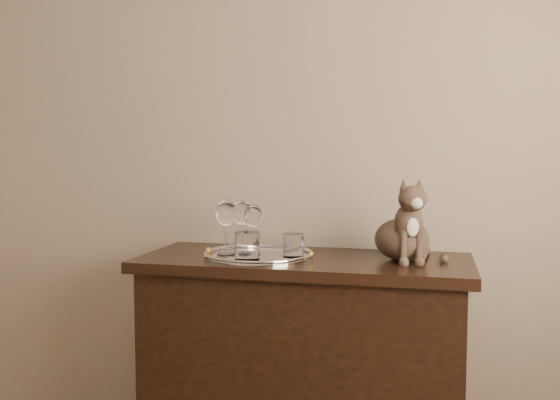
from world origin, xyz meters
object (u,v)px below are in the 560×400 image
(tumbler_b, at_px, (247,246))
(wine_glass_d, at_px, (253,229))
(tray, at_px, (259,256))
(tumbler_c, at_px, (293,245))
(cat, at_px, (402,219))
(wine_glass_a, at_px, (242,226))
(wine_glass_c, at_px, (226,227))
(sideboard, at_px, (304,371))

(tumbler_b, bearing_deg, wine_glass_d, 97.87)
(tray, bearing_deg, wine_glass_d, 133.31)
(tumbler_c, bearing_deg, cat, 11.68)
(wine_glass_a, bearing_deg, wine_glass_d, -13.16)
(wine_glass_c, distance_m, wine_glass_d, 0.11)
(wine_glass_a, bearing_deg, tumbler_b, -66.21)
(wine_glass_a, bearing_deg, wine_glass_c, -116.78)
(sideboard, relative_size, wine_glass_a, 6.11)
(wine_glass_d, distance_m, cat, 0.54)
(tumbler_b, bearing_deg, sideboard, 38.36)
(sideboard, height_order, wine_glass_d, wine_glass_d)
(wine_glass_c, distance_m, tumbler_c, 0.26)
(wine_glass_d, xyz_separation_m, cat, (0.54, 0.03, 0.05))
(cat, bearing_deg, tumbler_c, 171.39)
(wine_glass_a, height_order, tumbler_c, wine_glass_a)
(wine_glass_c, bearing_deg, tumbler_b, -35.87)
(tray, height_order, cat, cat)
(tray, distance_m, wine_glass_a, 0.13)
(wine_glass_c, relative_size, tumbler_c, 2.43)
(sideboard, bearing_deg, tray, -169.63)
(sideboard, distance_m, cat, 0.67)
(tumbler_b, bearing_deg, wine_glass_c, 144.13)
(tumbler_b, distance_m, cat, 0.56)
(wine_glass_c, height_order, tumbler_b, wine_glass_c)
(wine_glass_d, distance_m, tumbler_c, 0.18)
(wine_glass_a, relative_size, tumbler_b, 2.00)
(sideboard, height_order, tumbler_b, tumbler_b)
(tray, distance_m, wine_glass_c, 0.16)
(sideboard, height_order, wine_glass_c, wine_glass_c)
(wine_glass_d, distance_m, tumbler_b, 0.15)
(sideboard, xyz_separation_m, tumbler_b, (-0.17, -0.14, 0.48))
(tumbler_b, bearing_deg, tumbler_c, 33.39)
(tray, relative_size, tumbler_c, 4.76)
(wine_glass_d, xyz_separation_m, tumbler_b, (0.02, -0.14, -0.04))
(tray, bearing_deg, tumbler_b, -95.60)
(sideboard, distance_m, tumbler_b, 0.53)
(sideboard, xyz_separation_m, cat, (0.35, 0.03, 0.57))
(wine_glass_d, relative_size, tumbler_c, 2.18)
(wine_glass_a, distance_m, wine_glass_d, 0.05)
(tray, relative_size, wine_glass_a, 2.04)
(tumbler_c, bearing_deg, tray, 174.20)
(tray, distance_m, wine_glass_d, 0.10)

